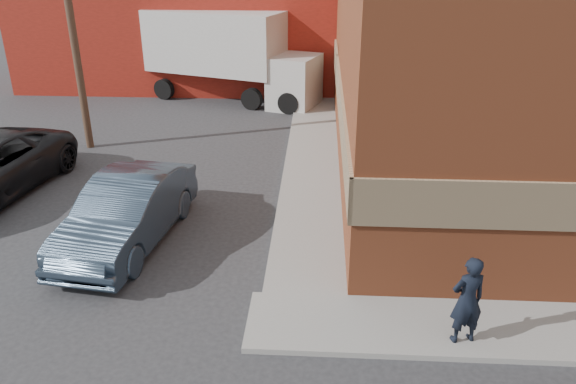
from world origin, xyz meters
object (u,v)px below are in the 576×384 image
(sedan, at_px, (127,212))
(utility_pole, at_px, (70,11))
(man, at_px, (467,300))
(warehouse, at_px, (191,25))
(brick_building, at_px, (565,17))
(box_truck, at_px, (231,50))

(sedan, bearing_deg, utility_pole, 126.18)
(utility_pole, xyz_separation_m, man, (11.06, -10.31, -3.74))
(sedan, bearing_deg, warehouse, 104.80)
(warehouse, bearing_deg, man, -65.85)
(brick_building, xyz_separation_m, sedan, (-12.31, -6.82, -3.84))
(warehouse, distance_m, box_truck, 5.09)
(man, bearing_deg, box_truck, -84.05)
(sedan, bearing_deg, man, -17.52)
(brick_building, xyz_separation_m, box_truck, (-11.76, 6.74, -2.37))
(sedan, bearing_deg, box_truck, 95.47)
(warehouse, bearing_deg, box_truck, -57.27)
(utility_pole, bearing_deg, brick_building, -0.02)
(brick_building, relative_size, sedan, 3.59)
(warehouse, xyz_separation_m, utility_pole, (-1.50, -11.00, 1.93))
(box_truck, bearing_deg, warehouse, 142.04)
(brick_building, bearing_deg, sedan, -151.01)
(warehouse, xyz_separation_m, sedan, (2.19, -17.82, -1.97))
(utility_pole, distance_m, man, 15.58)
(brick_building, height_order, utility_pole, brick_building)
(brick_building, distance_m, utility_pole, 16.00)
(utility_pole, height_order, sedan, utility_pole)
(brick_building, height_order, sedan, brick_building)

